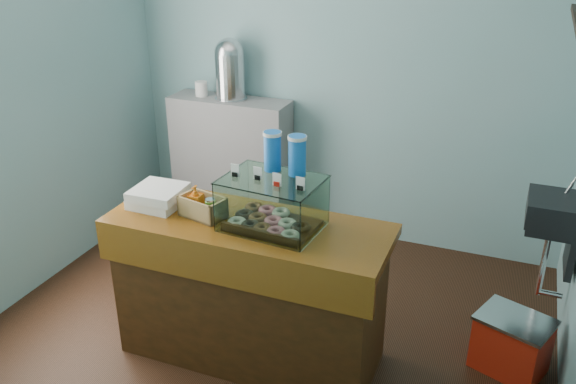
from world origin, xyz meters
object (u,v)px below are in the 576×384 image
at_px(counter, 250,290).
at_px(display_case, 274,197).
at_px(red_cooler, 511,344).
at_px(coffee_urn, 230,67).

xyz_separation_m(counter, display_case, (0.15, 0.03, 0.61)).
relative_size(display_case, red_cooler, 1.13).
bearing_deg(red_cooler, coffee_urn, 175.01).
distance_m(counter, red_cooler, 1.56).
bearing_deg(display_case, coffee_urn, 128.32).
bearing_deg(counter, display_case, 12.52).
distance_m(counter, display_case, 0.63).
height_order(display_case, coffee_urn, coffee_urn).
bearing_deg(display_case, counter, -162.81).
height_order(counter, coffee_urn, coffee_urn).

